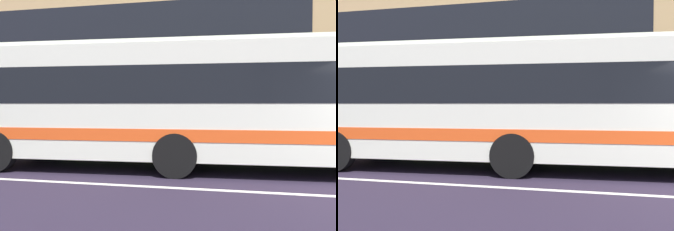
{
  "view_description": "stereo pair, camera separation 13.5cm",
  "coord_description": "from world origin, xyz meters",
  "views": [
    {
      "loc": [
        -2.83,
        -7.03,
        1.65
      ],
      "look_at": [
        -4.91,
        2.03,
        1.36
      ],
      "focal_mm": 39.53,
      "sensor_mm": 36.0,
      "label": 1
    },
    {
      "loc": [
        -2.7,
        -7.0,
        1.65
      ],
      "look_at": [
        -4.91,
        2.03,
        1.36
      ],
      "focal_mm": 39.53,
      "sensor_mm": 36.0,
      "label": 2
    }
  ],
  "objects": [
    {
      "name": "transit_bus",
      "position": [
        -3.79,
        2.16,
        1.74
      ],
      "size": [
        12.48,
        3.17,
        3.15
      ],
      "color": "silver",
      "rests_on": "ground_plane"
    },
    {
      "name": "hedge_row_far",
      "position": [
        -3.99,
        5.61,
        0.56
      ],
      "size": [
        12.25,
        1.1,
        1.12
      ],
      "primitive_type": "cube",
      "color": "#2A521B",
      "rests_on": "ground_plane"
    },
    {
      "name": "apartment_block_left",
      "position": [
        -11.12,
        15.43,
        4.67
      ],
      "size": [
        23.24,
        11.96,
        9.33
      ],
      "color": "tan",
      "rests_on": "ground_plane"
    }
  ]
}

